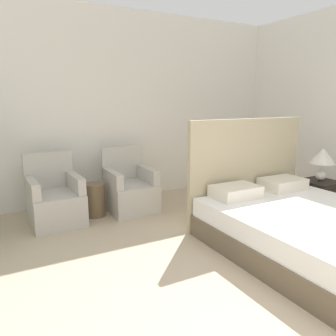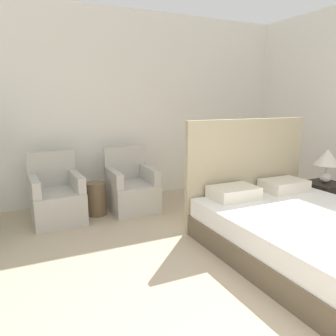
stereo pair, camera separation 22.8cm
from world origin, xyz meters
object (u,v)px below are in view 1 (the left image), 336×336
nightstand (318,197)px  armchair_near_window_left (55,202)px  table_lamp (322,158)px  bed (306,226)px  side_table (95,200)px  armchair_near_window_right (130,192)px

nightstand → armchair_near_window_left: bearing=157.3°
nightstand → table_lamp: size_ratio=1.05×
bed → side_table: (-1.65, 2.08, -0.04)m
armchair_near_window_left → armchair_near_window_right: bearing=-2.3°
armchair_near_window_left → nightstand: 3.55m
armchair_near_window_left → table_lamp: table_lamp is taller
bed → armchair_near_window_right: bed is taller
armchair_near_window_right → side_table: (-0.51, 0.02, -0.05)m
armchair_near_window_left → nightstand: armchair_near_window_left is taller
bed → table_lamp: bed is taller
armchair_near_window_left → table_lamp: 3.60m
armchair_near_window_left → side_table: (0.51, 0.02, -0.05)m
armchair_near_window_left → armchair_near_window_right: same height
armchair_near_window_left → table_lamp: bearing=-24.8°
armchair_near_window_right → table_lamp: (2.26, -1.36, 0.51)m
bed → table_lamp: size_ratio=4.69×
armchair_near_window_left → side_table: 0.52m
armchair_near_window_right → nightstand: 2.63m
nightstand → table_lamp: bearing=26.8°
armchair_near_window_left → armchair_near_window_right: 1.03m
side_table → armchair_near_window_left: bearing=-178.2°
armchair_near_window_right → side_table: bearing=178.7°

